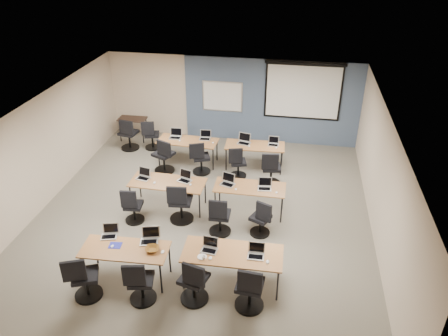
% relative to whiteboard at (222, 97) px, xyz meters
% --- Properties ---
extents(floor, '(8.00, 9.00, 0.02)m').
position_rel_whiteboard_xyz_m(floor, '(0.30, -4.43, -1.45)').
color(floor, '#6B6354').
rests_on(floor, ground).
extents(ceiling, '(8.00, 9.00, 0.02)m').
position_rel_whiteboard_xyz_m(ceiling, '(0.30, -4.43, 1.25)').
color(ceiling, white).
rests_on(ceiling, ground).
extents(wall_back, '(8.00, 0.04, 2.70)m').
position_rel_whiteboard_xyz_m(wall_back, '(0.30, 0.07, -0.10)').
color(wall_back, beige).
rests_on(wall_back, ground).
extents(wall_front, '(8.00, 0.04, 2.70)m').
position_rel_whiteboard_xyz_m(wall_front, '(0.30, -8.93, -0.10)').
color(wall_front, beige).
rests_on(wall_front, ground).
extents(wall_left, '(0.04, 9.00, 2.70)m').
position_rel_whiteboard_xyz_m(wall_left, '(-3.70, -4.43, -0.10)').
color(wall_left, beige).
rests_on(wall_left, ground).
extents(wall_right, '(0.04, 9.00, 2.70)m').
position_rel_whiteboard_xyz_m(wall_right, '(4.30, -4.43, -0.10)').
color(wall_right, beige).
rests_on(wall_right, ground).
extents(blue_accent_panel, '(5.50, 0.04, 2.70)m').
position_rel_whiteboard_xyz_m(blue_accent_panel, '(1.55, 0.04, -0.10)').
color(blue_accent_panel, '#3D5977').
rests_on(blue_accent_panel, wall_back).
extents(whiteboard, '(1.28, 0.03, 0.98)m').
position_rel_whiteboard_xyz_m(whiteboard, '(0.00, 0.00, 0.00)').
color(whiteboard, silver).
rests_on(whiteboard, wall_back).
extents(projector_screen, '(2.40, 0.10, 1.82)m').
position_rel_whiteboard_xyz_m(projector_screen, '(2.50, -0.02, 0.44)').
color(projector_screen, black).
rests_on(projector_screen, wall_back).
extents(training_table_front_left, '(1.70, 0.71, 0.73)m').
position_rel_whiteboard_xyz_m(training_table_front_left, '(-0.71, -6.80, -0.77)').
color(training_table_front_left, brown).
rests_on(training_table_front_left, floor).
extents(training_table_front_right, '(1.93, 0.80, 0.73)m').
position_rel_whiteboard_xyz_m(training_table_front_right, '(1.36, -6.56, -0.76)').
color(training_table_front_right, '#A17345').
rests_on(training_table_front_right, floor).
extents(training_table_mid_left, '(1.84, 0.77, 0.73)m').
position_rel_whiteboard_xyz_m(training_table_mid_left, '(-0.61, -4.22, -0.76)').
color(training_table_mid_left, brown).
rests_on(training_table_mid_left, floor).
extents(training_table_mid_right, '(1.71, 0.71, 0.73)m').
position_rel_whiteboard_xyz_m(training_table_mid_right, '(1.40, -4.10, -0.77)').
color(training_table_mid_right, olive).
rests_on(training_table_mid_right, floor).
extents(training_table_back_left, '(1.74, 0.72, 0.73)m').
position_rel_whiteboard_xyz_m(training_table_back_left, '(-0.69, -1.87, -0.77)').
color(training_table_back_left, olive).
rests_on(training_table_back_left, floor).
extents(training_table_back_right, '(1.68, 0.70, 0.73)m').
position_rel_whiteboard_xyz_m(training_table_back_right, '(1.27, -1.83, -0.77)').
color(training_table_back_right, olive).
rests_on(training_table_back_right, floor).
extents(laptop_0, '(0.31, 0.27, 0.24)m').
position_rel_whiteboard_xyz_m(laptop_0, '(-1.16, -6.46, -0.66)').
color(laptop_0, '#A6A6A9').
rests_on(laptop_0, training_table_front_left).
extents(mouse_0, '(0.08, 0.10, 0.03)m').
position_rel_whiteboard_xyz_m(mouse_0, '(-0.97, -6.78, -0.71)').
color(mouse_0, white).
rests_on(mouse_0, training_table_front_left).
extents(task_chair_0, '(0.56, 0.53, 1.01)m').
position_rel_whiteboard_xyz_m(task_chair_0, '(-1.30, -7.45, -1.03)').
color(task_chair_0, black).
rests_on(task_chair_0, floor).
extents(laptop_1, '(0.36, 0.30, 0.27)m').
position_rel_whiteboard_xyz_m(laptop_1, '(-0.31, -6.47, -0.65)').
color(laptop_1, '#B8B8C7').
rests_on(laptop_1, training_table_front_left).
extents(mouse_1, '(0.09, 0.11, 0.04)m').
position_rel_whiteboard_xyz_m(mouse_1, '(0.04, -6.78, -0.71)').
color(mouse_1, white).
rests_on(mouse_1, training_table_front_left).
extents(task_chair_1, '(0.51, 0.51, 0.99)m').
position_rel_whiteboard_xyz_m(task_chair_1, '(-0.23, -7.36, -1.04)').
color(task_chair_1, black).
rests_on(task_chair_1, floor).
extents(laptop_2, '(0.31, 0.26, 0.24)m').
position_rel_whiteboard_xyz_m(laptop_2, '(0.91, -6.53, -0.66)').
color(laptop_2, '#A3A2AD').
rests_on(laptop_2, training_table_front_right).
extents(mouse_2, '(0.09, 0.12, 0.04)m').
position_rel_whiteboard_xyz_m(mouse_2, '(0.98, -6.79, -0.71)').
color(mouse_2, white).
rests_on(mouse_2, training_table_front_right).
extents(task_chair_2, '(0.54, 0.54, 1.02)m').
position_rel_whiteboard_xyz_m(task_chair_2, '(0.75, -7.19, -1.03)').
color(task_chair_2, black).
rests_on(task_chair_2, floor).
extents(laptop_3, '(0.31, 0.27, 0.24)m').
position_rel_whiteboard_xyz_m(laptop_3, '(1.81, -6.55, -0.66)').
color(laptop_3, '#B8B8C6').
rests_on(laptop_3, training_table_front_right).
extents(mouse_3, '(0.08, 0.11, 0.04)m').
position_rel_whiteboard_xyz_m(mouse_3, '(2.05, -6.71, -0.71)').
color(mouse_3, white).
rests_on(mouse_3, training_table_front_right).
extents(task_chair_3, '(0.54, 0.54, 1.02)m').
position_rel_whiteboard_xyz_m(task_chair_3, '(1.78, -7.18, -1.03)').
color(task_chair_3, black).
rests_on(task_chair_3, floor).
extents(laptop_4, '(0.32, 0.28, 0.25)m').
position_rel_whiteboard_xyz_m(laptop_4, '(-1.24, -4.14, -0.66)').
color(laptop_4, '#B8B8C6').
rests_on(laptop_4, training_table_mid_left).
extents(mouse_4, '(0.10, 0.12, 0.04)m').
position_rel_whiteboard_xyz_m(mouse_4, '(-0.90, -4.34, -0.71)').
color(mouse_4, white).
rests_on(mouse_4, training_table_mid_left).
extents(task_chair_4, '(0.46, 0.46, 0.95)m').
position_rel_whiteboard_xyz_m(task_chair_4, '(-1.26, -4.99, -1.06)').
color(task_chair_4, black).
rests_on(task_chair_4, floor).
extents(laptop_5, '(0.33, 0.28, 0.25)m').
position_rel_whiteboard_xyz_m(laptop_5, '(-0.21, -4.07, -0.66)').
color(laptop_5, silver).
rests_on(laptop_5, training_table_mid_left).
extents(mouse_5, '(0.06, 0.10, 0.03)m').
position_rel_whiteboard_xyz_m(mouse_5, '(-0.02, -4.28, -0.71)').
color(mouse_5, white).
rests_on(mouse_5, training_table_mid_left).
extents(task_chair_5, '(0.57, 0.57, 1.05)m').
position_rel_whiteboard_xyz_m(task_chair_5, '(-0.16, -4.75, -1.01)').
color(task_chair_5, black).
rests_on(task_chair_5, floor).
extents(laptop_6, '(0.33, 0.28, 0.25)m').
position_rel_whiteboard_xyz_m(laptop_6, '(0.86, -4.06, -0.66)').
color(laptop_6, '#BAB9C7').
rests_on(laptop_6, training_table_mid_right).
extents(mouse_6, '(0.07, 0.10, 0.03)m').
position_rel_whiteboard_xyz_m(mouse_6, '(1.09, -4.29, -0.71)').
color(mouse_6, white).
rests_on(mouse_6, training_table_mid_right).
extents(task_chair_6, '(0.51, 0.51, 0.99)m').
position_rel_whiteboard_xyz_m(task_chair_6, '(0.84, -5.08, -1.04)').
color(task_chair_6, black).
rests_on(task_chair_6, floor).
extents(laptop_7, '(0.32, 0.27, 0.24)m').
position_rel_whiteboard_xyz_m(laptop_7, '(1.75, -4.10, -0.66)').
color(laptop_7, silver).
rests_on(laptop_7, training_table_mid_right).
extents(mouse_7, '(0.07, 0.10, 0.03)m').
position_rel_whiteboard_xyz_m(mouse_7, '(2.05, -4.27, -0.71)').
color(mouse_7, white).
rests_on(mouse_7, training_table_mid_right).
extents(task_chair_7, '(0.49, 0.46, 0.95)m').
position_rel_whiteboard_xyz_m(task_chair_7, '(1.77, -4.97, -1.06)').
color(task_chair_7, black).
rests_on(task_chair_7, floor).
extents(laptop_8, '(0.35, 0.30, 0.26)m').
position_rel_whiteboard_xyz_m(laptop_8, '(-1.10, -1.72, -0.65)').
color(laptop_8, silver).
rests_on(laptop_8, training_table_back_left).
extents(mouse_8, '(0.08, 0.10, 0.03)m').
position_rel_whiteboard_xyz_m(mouse_8, '(-0.92, -1.93, -0.71)').
color(mouse_8, white).
rests_on(mouse_8, training_table_back_left).
extents(task_chair_8, '(0.62, 0.58, 1.05)m').
position_rel_whiteboard_xyz_m(task_chair_8, '(-1.23, -2.52, -1.01)').
color(task_chair_8, black).
rests_on(task_chair_8, floor).
extents(laptop_9, '(0.32, 0.27, 0.25)m').
position_rel_whiteboard_xyz_m(laptop_9, '(-0.22, -1.66, -0.66)').
color(laptop_9, silver).
rests_on(laptop_9, training_table_back_left).
extents(mouse_9, '(0.06, 0.09, 0.03)m').
position_rel_whiteboard_xyz_m(mouse_9, '(0.06, -1.91, -0.71)').
color(mouse_9, white).
rests_on(mouse_9, training_table_back_left).
extents(task_chair_9, '(0.54, 0.52, 1.00)m').
position_rel_whiteboard_xyz_m(task_chair_9, '(-0.21, -2.42, -1.04)').
color(task_chair_9, black).
rests_on(task_chair_9, floor).
extents(laptop_10, '(0.36, 0.30, 0.27)m').
position_rel_whiteboard_xyz_m(laptop_10, '(0.94, -1.74, -0.65)').
color(laptop_10, '#AEAEAF').
rests_on(laptop_10, training_table_back_right).
extents(mouse_10, '(0.08, 0.10, 0.03)m').
position_rel_whiteboard_xyz_m(mouse_10, '(1.12, -1.95, -0.71)').
color(mouse_10, white).
rests_on(mouse_10, training_table_back_right).
extents(task_chair_10, '(0.48, 0.47, 0.96)m').
position_rel_whiteboard_xyz_m(task_chair_10, '(0.86, -2.47, -1.06)').
color(task_chair_10, black).
rests_on(task_chair_10, floor).
extents(laptop_11, '(0.30, 0.25, 0.23)m').
position_rel_whiteboard_xyz_m(laptop_11, '(1.78, -1.71, -0.66)').
color(laptop_11, silver).
rests_on(laptop_11, training_table_back_right).
extents(mouse_11, '(0.06, 0.09, 0.03)m').
position_rel_whiteboard_xyz_m(mouse_11, '(1.88, -1.91, -0.71)').
color(mouse_11, white).
rests_on(mouse_11, training_table_back_right).
extents(task_chair_11, '(0.54, 0.54, 1.02)m').
position_rel_whiteboard_xyz_m(task_chair_11, '(1.81, -2.72, -1.03)').
color(task_chair_11, black).
rests_on(task_chair_11, floor).
extents(blue_mousepad, '(0.26, 0.23, 0.01)m').
position_rel_whiteboard_xyz_m(blue_mousepad, '(-0.93, -6.73, -0.72)').
color(blue_mousepad, '#24289F').
rests_on(blue_mousepad, training_table_front_left).
extents(snack_bowl, '(0.38, 0.38, 0.08)m').
position_rel_whiteboard_xyz_m(snack_bowl, '(-0.17, -6.75, -0.68)').
color(snack_bowl, olive).
rests_on(snack_bowl, training_table_front_left).
extents(snack_plate, '(0.23, 0.23, 0.01)m').
position_rel_whiteboard_xyz_m(snack_plate, '(0.82, -6.78, -0.71)').
color(snack_plate, white).
rests_on(snack_plate, training_table_front_right).
extents(coffee_cup, '(0.07, 0.07, 0.05)m').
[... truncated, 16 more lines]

